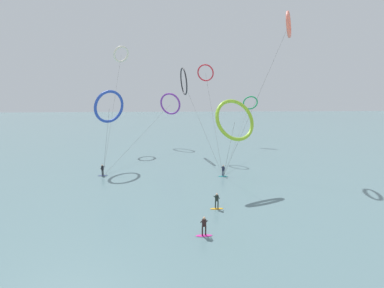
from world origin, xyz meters
TOP-DOWN VIEW (x-y plane):
  - sea_water at (0.00, 107.72)m, footprint 400.00×200.00m
  - surfer_navy at (-12.24, 36.57)m, footprint 1.40×0.65m
  - surfer_magenta at (0.75, 18.98)m, footprint 1.40×0.60m
  - surfer_amber at (2.65, 24.15)m, footprint 1.40×0.70m
  - surfer_teal at (5.36, 35.14)m, footprint 1.40×0.71m
  - kite_crimson at (4.19, 48.49)m, footprint 3.40×14.60m
  - kite_lime at (5.70, 30.17)m, footprint 5.96×7.21m
  - kite_emerald at (16.25, 60.14)m, footprint 12.97×26.80m
  - kite_charcoal at (0.25, 51.75)m, footprint 6.00×19.36m
  - kite_violet at (-2.63, 59.45)m, footprint 12.24×24.68m
  - kite_cobalt at (-11.75, 40.68)m, footprint 4.70×6.59m
  - kite_coral at (15.32, 38.88)m, footprint 11.27×5.62m
  - kite_ivory at (-12.97, 58.17)m, footprint 4.05×23.63m

SIDE VIEW (x-z plane):
  - sea_water at x=0.00m, z-range 0.00..0.08m
  - surfer_navy at x=-12.24m, z-range -0.03..1.67m
  - surfer_magenta at x=0.75m, z-range -0.03..1.67m
  - surfer_amber at x=2.65m, z-range -0.03..1.67m
  - surfer_teal at x=5.36m, z-range -0.03..1.67m
  - kite_lime at x=5.70m, z-range 3.11..14.37m
  - kite_violet at x=-2.63m, z-range 3.70..16.18m
  - kite_cobalt at x=-11.75m, z-range 3.69..16.28m
  - kite_emerald at x=16.25m, z-range 4.25..16.07m
  - kite_charcoal at x=0.25m, z-range 5.90..23.09m
  - kite_crimson at x=4.19m, z-range 7.14..24.60m
  - kite_ivory at x=-12.97m, z-range 9.39..31.67m
  - kite_coral at x=15.32m, z-range 10.02..33.92m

